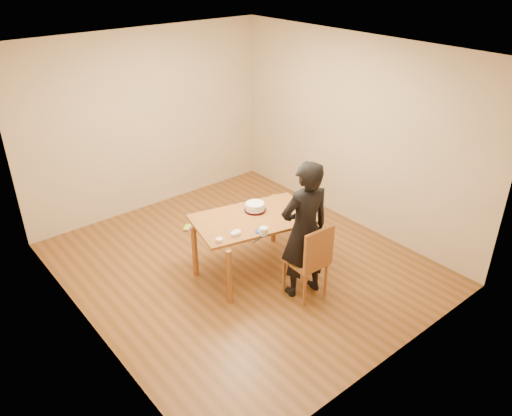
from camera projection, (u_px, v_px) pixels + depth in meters
room_shell at (224, 160)px, 6.11m from camera, size 4.00×4.50×2.70m
dining_table at (253, 219)px, 6.09m from camera, size 1.60×1.16×0.04m
dining_chair at (306, 261)px, 5.78m from camera, size 0.42×0.42×0.04m
cake_plate at (255, 210)px, 6.23m from camera, size 0.27×0.27×0.02m
cake at (255, 207)px, 6.20m from camera, size 0.24×0.24×0.08m
frosting_dome at (255, 203)px, 6.18m from camera, size 0.24×0.24×0.03m
frosting_tub at (264, 231)px, 5.71m from camera, size 0.10×0.10×0.09m
frosting_lid at (259, 232)px, 5.78m from camera, size 0.10×0.10×0.01m
frosting_dollop at (259, 231)px, 5.77m from camera, size 0.04×0.04×0.02m
ramekin_green at (234, 234)px, 5.69m from camera, size 0.08×0.08×0.04m
ramekin_yellow at (237, 233)px, 5.72m from camera, size 0.09×0.09×0.04m
ramekin_multi at (219, 240)px, 5.58m from camera, size 0.08×0.08×0.04m
candy_box_pink at (188, 229)px, 5.82m from camera, size 0.13×0.11×0.02m
candy_box_green at (187, 227)px, 5.81m from camera, size 0.14×0.13×0.02m
spatula at (257, 240)px, 5.62m from camera, size 0.15×0.04×0.01m
person at (305, 230)px, 5.62m from camera, size 0.69×0.53×1.69m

